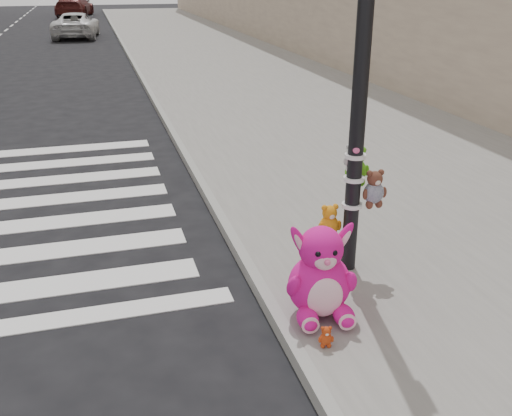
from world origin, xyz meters
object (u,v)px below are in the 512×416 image
object	(u,v)px
red_teddy	(326,337)
car_white_near	(76,25)
pink_bunny	(320,278)
signal_pole	(358,127)

from	to	relation	value
red_teddy	car_white_near	world-z (taller)	car_white_near
car_white_near	pink_bunny	bearing A→B (deg)	100.28
red_teddy	car_white_near	distance (m)	28.17
signal_pole	car_white_near	bearing A→B (deg)	96.59
signal_pole	red_teddy	xyz separation A→B (m)	(-0.82, -1.32, -1.49)
pink_bunny	red_teddy	xyz separation A→B (m)	(-0.14, -0.51, -0.29)
pink_bunny	car_white_near	bearing A→B (deg)	101.99
pink_bunny	car_white_near	xyz separation A→B (m)	(-2.41, 27.56, 0.09)
signal_pole	pink_bunny	size ratio (longest dim) A/B	4.17
pink_bunny	car_white_near	distance (m)	27.67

